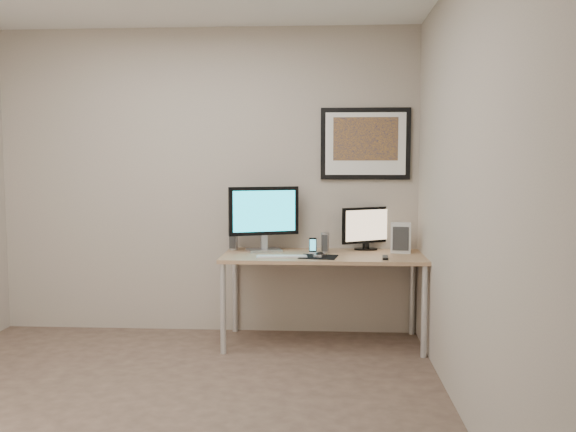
# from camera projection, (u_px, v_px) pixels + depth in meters

# --- Properties ---
(floor) EXTENTS (3.60, 3.60, 0.00)m
(floor) POSITION_uv_depth(u_px,v_px,m) (155.00, 407.00, 3.66)
(floor) COLOR #4A3A2E
(floor) RESTS_ON ground
(room) EXTENTS (3.60, 3.60, 3.60)m
(room) POSITION_uv_depth(u_px,v_px,m) (170.00, 135.00, 3.96)
(room) COLOR white
(room) RESTS_ON ground
(desk) EXTENTS (1.60, 0.70, 0.73)m
(desk) POSITION_uv_depth(u_px,v_px,m) (323.00, 262.00, 4.88)
(desk) COLOR olive
(desk) RESTS_ON floor
(framed_art) EXTENTS (0.75, 0.04, 0.60)m
(framed_art) POSITION_uv_depth(u_px,v_px,m) (365.00, 144.00, 5.11)
(framed_art) COLOR black
(framed_art) RESTS_ON room
(monitor_large) EXTENTS (0.56, 0.27, 0.54)m
(monitor_large) POSITION_uv_depth(u_px,v_px,m) (264.00, 216.00, 5.01)
(monitor_large) COLOR #B1B1B6
(monitor_large) RESTS_ON desk
(monitor_tv) EXTENTS (0.41, 0.26, 0.36)m
(monitor_tv) POSITION_uv_depth(u_px,v_px,m) (366.00, 227.00, 5.10)
(monitor_tv) COLOR black
(monitor_tv) RESTS_ON desk
(speaker_left) EXTENTS (0.08, 0.08, 0.18)m
(speaker_left) POSITION_uv_depth(u_px,v_px,m) (233.00, 239.00, 5.12)
(speaker_left) COLOR #B1B1B6
(speaker_left) RESTS_ON desk
(speaker_right) EXTENTS (0.07, 0.07, 0.16)m
(speaker_right) POSITION_uv_depth(u_px,v_px,m) (325.00, 243.00, 4.96)
(speaker_right) COLOR #B1B1B6
(speaker_right) RESTS_ON desk
(phone_dock) EXTENTS (0.07, 0.07, 0.13)m
(phone_dock) POSITION_uv_depth(u_px,v_px,m) (313.00, 246.00, 4.89)
(phone_dock) COLOR black
(phone_dock) RESTS_ON desk
(keyboard) EXTENTS (0.40, 0.14, 0.01)m
(keyboard) POSITION_uv_depth(u_px,v_px,m) (282.00, 256.00, 4.72)
(keyboard) COLOR silver
(keyboard) RESTS_ON desk
(mousepad) EXTENTS (0.32, 0.29, 0.00)m
(mousepad) POSITION_uv_depth(u_px,v_px,m) (318.00, 257.00, 4.73)
(mousepad) COLOR black
(mousepad) RESTS_ON desk
(mouse) EXTENTS (0.09, 0.12, 0.04)m
(mouse) POSITION_uv_depth(u_px,v_px,m) (320.00, 254.00, 4.73)
(mouse) COLOR black
(mouse) RESTS_ON mousepad
(remote) EXTENTS (0.05, 0.16, 0.02)m
(remote) POSITION_uv_depth(u_px,v_px,m) (385.00, 257.00, 4.66)
(remote) COLOR black
(remote) RESTS_ON desk
(fan_unit) EXTENTS (0.17, 0.14, 0.24)m
(fan_unit) POSITION_uv_depth(u_px,v_px,m) (401.00, 238.00, 4.95)
(fan_unit) COLOR silver
(fan_unit) RESTS_ON desk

